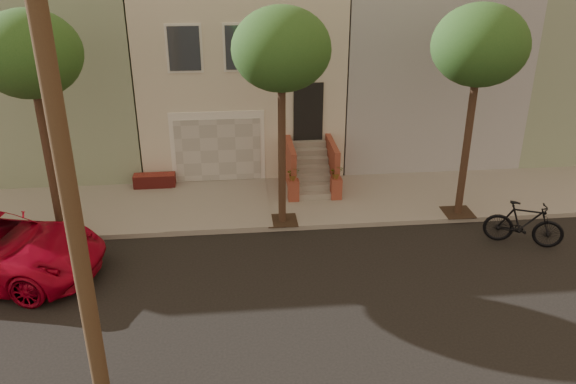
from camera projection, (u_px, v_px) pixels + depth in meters
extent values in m
plane|color=black|center=(256.00, 301.00, 14.23)|extent=(90.00, 90.00, 0.00)
cube|color=gray|center=(247.00, 204.00, 19.04)|extent=(40.00, 3.70, 0.15)
cube|color=beige|center=(239.00, 57.00, 22.86)|extent=(7.00, 8.00, 7.00)
cube|color=gray|center=(59.00, 60.00, 22.23)|extent=(6.50, 8.00, 7.00)
cube|color=#919399|center=(409.00, 53.00, 23.48)|extent=(6.50, 8.00, 7.00)
cube|color=gray|center=(564.00, 50.00, 24.08)|extent=(6.50, 8.00, 7.00)
cube|color=white|center=(218.00, 147.00, 20.10)|extent=(3.20, 0.12, 2.50)
cube|color=#B7B7B2|center=(218.00, 150.00, 20.09)|extent=(2.90, 0.06, 2.20)
cube|color=gray|center=(219.00, 203.00, 18.92)|extent=(3.20, 3.70, 0.02)
cube|color=maroon|center=(155.00, 180.00, 20.04)|extent=(1.40, 0.45, 0.44)
cube|color=black|center=(308.00, 112.00, 19.87)|extent=(1.00, 0.06, 2.00)
cube|color=#3F4751|center=(184.00, 49.00, 18.59)|extent=(1.00, 0.06, 1.40)
cube|color=white|center=(184.00, 48.00, 18.60)|extent=(1.15, 0.05, 1.55)
cube|color=#3F4751|center=(241.00, 47.00, 18.75)|extent=(1.00, 0.06, 1.40)
cube|color=white|center=(241.00, 47.00, 18.77)|extent=(1.15, 0.05, 1.55)
cube|color=#3F4751|center=(297.00, 46.00, 18.92)|extent=(1.00, 0.06, 1.40)
cube|color=white|center=(297.00, 46.00, 18.94)|extent=(1.15, 0.05, 1.55)
cube|color=gray|center=(315.00, 196.00, 19.20)|extent=(1.20, 0.28, 0.20)
cube|color=gray|center=(313.00, 187.00, 19.37)|extent=(1.20, 0.28, 0.20)
cube|color=gray|center=(312.00, 178.00, 19.54)|extent=(1.20, 0.28, 0.20)
cube|color=gray|center=(311.00, 169.00, 19.71)|extent=(1.20, 0.28, 0.20)
cube|color=gray|center=(310.00, 160.00, 19.88)|extent=(1.20, 0.28, 0.20)
cube|color=gray|center=(309.00, 152.00, 20.05)|extent=(1.20, 0.28, 0.20)
cube|color=gray|center=(308.00, 144.00, 20.22)|extent=(1.20, 0.28, 0.20)
cube|color=brown|center=(291.00, 167.00, 19.60)|extent=(0.18, 1.96, 1.60)
cube|color=brown|center=(332.00, 165.00, 19.73)|extent=(0.18, 1.96, 1.60)
cube|color=brown|center=(293.00, 190.00, 18.99)|extent=(0.35, 0.35, 0.70)
imported|color=#1D4B1B|center=(293.00, 174.00, 18.75)|extent=(0.40, 0.35, 0.45)
cube|color=brown|center=(336.00, 188.00, 19.12)|extent=(0.35, 0.35, 0.70)
imported|color=#1D4B1B|center=(337.00, 172.00, 18.88)|extent=(0.41, 0.35, 0.45)
cube|color=#2D2116|center=(61.00, 231.00, 17.19)|extent=(0.90, 0.90, 0.02)
cylinder|color=#372319|center=(49.00, 164.00, 16.32)|extent=(0.22, 0.22, 4.20)
ellipsoid|color=#1D4B1B|center=(29.00, 54.00, 15.06)|extent=(2.70, 2.57, 2.29)
cube|color=#2D2116|center=(282.00, 220.00, 17.79)|extent=(0.90, 0.90, 0.02)
cylinder|color=#372319|center=(282.00, 156.00, 16.92)|extent=(0.22, 0.22, 4.20)
ellipsoid|color=#1D4B1B|center=(281.00, 49.00, 15.65)|extent=(2.70, 2.57, 2.29)
cube|color=#2D2116|center=(458.00, 212.00, 18.29)|extent=(0.90, 0.90, 0.02)
cylinder|color=#372319|center=(466.00, 149.00, 17.42)|extent=(0.22, 0.22, 4.20)
ellipsoid|color=#1D4B1B|center=(480.00, 45.00, 16.16)|extent=(2.70, 2.57, 2.29)
cylinder|color=#442D1F|center=(64.00, 162.00, 8.98)|extent=(0.30, 0.30, 10.00)
imported|color=black|center=(524.00, 224.00, 16.53)|extent=(2.23, 1.42, 1.30)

